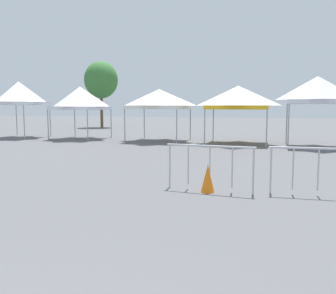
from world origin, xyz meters
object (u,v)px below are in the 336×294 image
object	(u,v)px
canopy_tent_right_of_center	(317,90)
canopy_tent_center	(238,98)
canopy_tent_far_right	(19,93)
traffic_cone_lot_center	(208,178)
crowd_barrier_by_lift	(319,162)
tree_behind_tents_left	(101,80)
canopy_tent_left_of_center	(159,99)
crowd_barrier_mid_lot	(210,159)
canopy_tent_behind_left	(80,98)

from	to	relation	value
canopy_tent_right_of_center	canopy_tent_center	bearing A→B (deg)	174.02
canopy_tent_far_right	traffic_cone_lot_center	xyz separation A→B (m)	(14.87, -11.08, -2.52)
crowd_barrier_by_lift	traffic_cone_lot_center	size ratio (longest dim) A/B	3.26
canopy_tent_right_of_center	traffic_cone_lot_center	size ratio (longest dim) A/B	5.38
tree_behind_tents_left	crowd_barrier_by_lift	bearing A→B (deg)	-51.79
crowd_barrier_by_lift	tree_behind_tents_left	bearing A→B (deg)	128.21
canopy_tent_left_of_center	crowd_barrier_mid_lot	world-z (taller)	canopy_tent_left_of_center
canopy_tent_far_right	canopy_tent_behind_left	xyz separation A→B (m)	(4.26, 0.41, -0.34)
canopy_tent_right_of_center	tree_behind_tents_left	distance (m)	22.69
canopy_tent_center	traffic_cone_lot_center	size ratio (longest dim) A/B	5.28
canopy_tent_left_of_center	crowd_barrier_by_lift	size ratio (longest dim) A/B	1.53
crowd_barrier_mid_lot	canopy_tent_center	bearing A→B (deg)	94.88
traffic_cone_lot_center	crowd_barrier_mid_lot	bearing A→B (deg)	85.99
canopy_tent_center	tree_behind_tents_left	size ratio (longest dim) A/B	0.53
canopy_tent_far_right	traffic_cone_lot_center	world-z (taller)	canopy_tent_far_right
canopy_tent_behind_left	tree_behind_tents_left	xyz separation A→B (m)	(-5.34, 12.21, 2.10)
canopy_tent_right_of_center	tree_behind_tents_left	world-z (taller)	tree_behind_tents_left
canopy_tent_left_of_center	traffic_cone_lot_center	size ratio (longest dim) A/B	5.00
tree_behind_tents_left	canopy_tent_behind_left	bearing A→B (deg)	-66.39
canopy_tent_left_of_center	canopy_tent_right_of_center	bearing A→B (deg)	-2.98
canopy_tent_behind_left	canopy_tent_left_of_center	world-z (taller)	canopy_tent_behind_left
canopy_tent_right_of_center	traffic_cone_lot_center	distance (m)	11.84
canopy_tent_far_right	canopy_tent_right_of_center	size ratio (longest dim) A/B	1.04
canopy_tent_far_right	crowd_barrier_mid_lot	xyz separation A→B (m)	(14.88, -10.93, -2.09)
traffic_cone_lot_center	crowd_barrier_by_lift	bearing A→B (deg)	10.74
canopy_tent_far_right	crowd_barrier_mid_lot	size ratio (longest dim) A/B	1.71
canopy_tent_center	crowd_barrier_by_lift	world-z (taller)	canopy_tent_center
canopy_tent_center	canopy_tent_right_of_center	distance (m)	3.92
canopy_tent_behind_left	tree_behind_tents_left	bearing A→B (deg)	113.61
tree_behind_tents_left	crowd_barrier_mid_lot	world-z (taller)	tree_behind_tents_left
traffic_cone_lot_center	canopy_tent_center	bearing A→B (deg)	94.77
canopy_tent_center	crowd_barrier_mid_lot	xyz separation A→B (m)	(0.98, -11.46, -1.71)
canopy_tent_behind_left	tree_behind_tents_left	size ratio (longest dim) A/B	0.50
tree_behind_tents_left	canopy_tent_left_of_center	bearing A→B (deg)	-49.04
crowd_barrier_mid_lot	traffic_cone_lot_center	xyz separation A→B (m)	(-0.01, -0.15, -0.43)
canopy_tent_center	crowd_barrier_by_lift	distance (m)	11.77
crowd_barrier_by_lift	canopy_tent_far_right	bearing A→B (deg)	148.31
canopy_tent_far_right	traffic_cone_lot_center	bearing A→B (deg)	-36.70
canopy_tent_behind_left	canopy_tent_center	distance (m)	9.64
canopy_tent_left_of_center	canopy_tent_far_right	bearing A→B (deg)	-176.58
canopy_tent_behind_left	canopy_tent_right_of_center	distance (m)	13.53
canopy_tent_behind_left	crowd_barrier_mid_lot	bearing A→B (deg)	-46.89
tree_behind_tents_left	canopy_tent_right_of_center	bearing A→B (deg)	-33.52
canopy_tent_center	crowd_barrier_mid_lot	size ratio (longest dim) A/B	1.62
canopy_tent_left_of_center	crowd_barrier_by_lift	world-z (taller)	canopy_tent_left_of_center
crowd_barrier_mid_lot	traffic_cone_lot_center	world-z (taller)	crowd_barrier_mid_lot
canopy_tent_right_of_center	canopy_tent_behind_left	bearing A→B (deg)	178.81
canopy_tent_behind_left	tree_behind_tents_left	world-z (taller)	tree_behind_tents_left
canopy_tent_behind_left	canopy_tent_right_of_center	bearing A→B (deg)	-1.19
canopy_tent_far_right	canopy_tent_behind_left	world-z (taller)	canopy_tent_far_right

